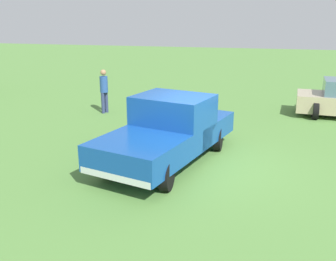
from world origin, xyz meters
TOP-DOWN VIEW (x-y plane):
  - ground_plane at (0.00, 0.00)m, footprint 80.00×80.00m
  - pickup_truck at (0.09, 0.95)m, footprint 5.23×3.12m
  - person_bystander at (4.67, 4.94)m, footprint 0.41×0.41m

SIDE VIEW (x-z plane):
  - ground_plane at x=0.00m, z-range 0.00..0.00m
  - pickup_truck at x=0.09m, z-range 0.03..1.84m
  - person_bystander at x=4.67m, z-range 0.12..1.92m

